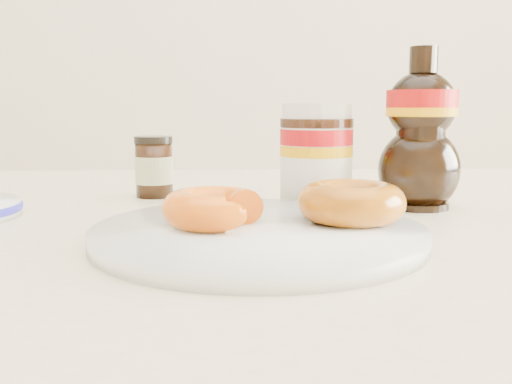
{
  "coord_description": "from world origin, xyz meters",
  "views": [
    {
      "loc": [
        -0.03,
        -0.47,
        0.86
      ],
      "look_at": [
        -0.01,
        0.05,
        0.79
      ],
      "focal_mm": 40.0,
      "sensor_mm": 36.0,
      "label": 1
    }
  ],
  "objects_px": {
    "donut_whole": "(351,202)",
    "plate": "(258,233)",
    "syrup_bottle": "(421,129)",
    "nutella_jar": "(316,151)",
    "dining_table": "(264,297)",
    "dark_jar": "(154,167)",
    "donut_bitten": "(213,208)"
  },
  "relations": [
    {
      "from": "syrup_bottle",
      "to": "nutella_jar",
      "type": "bearing_deg",
      "value": 171.98
    },
    {
      "from": "syrup_bottle",
      "to": "dark_jar",
      "type": "relative_size",
      "value": 2.33
    },
    {
      "from": "nutella_jar",
      "to": "dark_jar",
      "type": "relative_size",
      "value": 1.53
    },
    {
      "from": "plate",
      "to": "dark_jar",
      "type": "bearing_deg",
      "value": 115.84
    },
    {
      "from": "dining_table",
      "to": "dark_jar",
      "type": "height_order",
      "value": "dark_jar"
    },
    {
      "from": "plate",
      "to": "syrup_bottle",
      "type": "height_order",
      "value": "syrup_bottle"
    },
    {
      "from": "dark_jar",
      "to": "nutella_jar",
      "type": "bearing_deg",
      "value": -21.75
    },
    {
      "from": "dining_table",
      "to": "plate",
      "type": "bearing_deg",
      "value": -95.85
    },
    {
      "from": "donut_whole",
      "to": "dark_jar",
      "type": "relative_size",
      "value": 1.24
    },
    {
      "from": "donut_bitten",
      "to": "nutella_jar",
      "type": "bearing_deg",
      "value": 47.96
    },
    {
      "from": "donut_whole",
      "to": "dark_jar",
      "type": "xyz_separation_m",
      "value": [
        -0.2,
        0.23,
        0.01
      ]
    },
    {
      "from": "donut_bitten",
      "to": "nutella_jar",
      "type": "distance_m",
      "value": 0.2
    },
    {
      "from": "dining_table",
      "to": "dark_jar",
      "type": "bearing_deg",
      "value": 131.73
    },
    {
      "from": "donut_bitten",
      "to": "nutella_jar",
      "type": "xyz_separation_m",
      "value": [
        0.11,
        0.17,
        0.03
      ]
    },
    {
      "from": "dining_table",
      "to": "dark_jar",
      "type": "relative_size",
      "value": 18.42
    },
    {
      "from": "syrup_bottle",
      "to": "dark_jar",
      "type": "xyz_separation_m",
      "value": [
        -0.31,
        0.09,
        -0.05
      ]
    },
    {
      "from": "nutella_jar",
      "to": "dining_table",
      "type": "bearing_deg",
      "value": -132.29
    },
    {
      "from": "plate",
      "to": "donut_bitten",
      "type": "relative_size",
      "value": 3.26
    },
    {
      "from": "nutella_jar",
      "to": "syrup_bottle",
      "type": "relative_size",
      "value": 0.66
    },
    {
      "from": "nutella_jar",
      "to": "donut_bitten",
      "type": "bearing_deg",
      "value": -123.43
    },
    {
      "from": "plate",
      "to": "donut_whole",
      "type": "xyz_separation_m",
      "value": [
        0.08,
        0.02,
        0.02
      ]
    },
    {
      "from": "plate",
      "to": "nutella_jar",
      "type": "height_order",
      "value": "nutella_jar"
    },
    {
      "from": "dining_table",
      "to": "syrup_bottle",
      "type": "distance_m",
      "value": 0.25
    },
    {
      "from": "donut_bitten",
      "to": "syrup_bottle",
      "type": "bearing_deg",
      "value": 25.58
    },
    {
      "from": "nutella_jar",
      "to": "syrup_bottle",
      "type": "bearing_deg",
      "value": -8.02
    },
    {
      "from": "donut_whole",
      "to": "nutella_jar",
      "type": "distance_m",
      "value": 0.16
    },
    {
      "from": "donut_whole",
      "to": "syrup_bottle",
      "type": "height_order",
      "value": "syrup_bottle"
    },
    {
      "from": "dining_table",
      "to": "nutella_jar",
      "type": "bearing_deg",
      "value": 47.71
    },
    {
      "from": "donut_bitten",
      "to": "dark_jar",
      "type": "distance_m",
      "value": 0.26
    },
    {
      "from": "donut_whole",
      "to": "plate",
      "type": "bearing_deg",
      "value": -168.09
    },
    {
      "from": "plate",
      "to": "syrup_bottle",
      "type": "distance_m",
      "value": 0.26
    },
    {
      "from": "dining_table",
      "to": "donut_bitten",
      "type": "relative_size",
      "value": 16.32
    }
  ]
}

